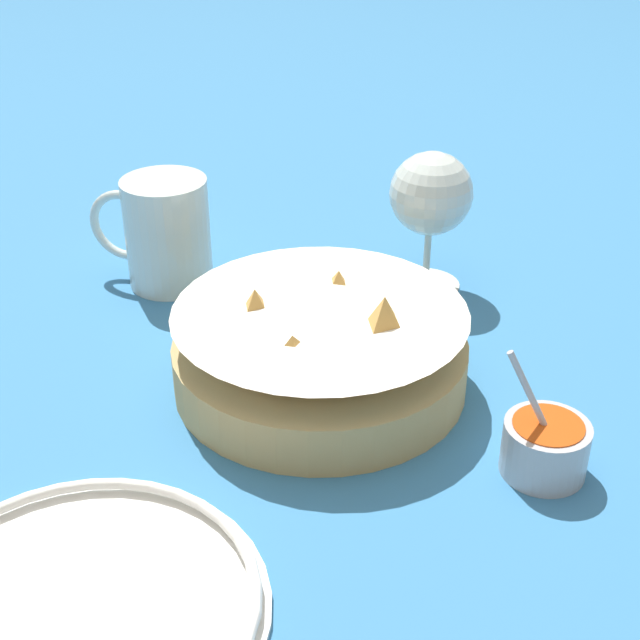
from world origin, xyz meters
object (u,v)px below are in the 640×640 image
sauce_cup (545,445)px  beer_mug (166,236)px  wine_glass (431,198)px  food_basket (321,351)px  side_plate (75,608)px

sauce_cup → beer_mug: 0.44m
wine_glass → beer_mug: bearing=13.7°
food_basket → beer_mug: size_ratio=1.92×
sauce_cup → beer_mug: bearing=-28.1°
sauce_cup → food_basket: bearing=-19.6°
beer_mug → sauce_cup: bearing=151.9°
food_basket → side_plate: 0.29m
wine_glass → beer_mug: size_ratio=1.10×
wine_glass → food_basket: bearing=74.3°
food_basket → sauce_cup: 0.20m
sauce_cup → side_plate: sauce_cup is taller
sauce_cup → beer_mug: size_ratio=0.78×
food_basket → side_plate: food_basket is taller
food_basket → beer_mug: beer_mug is taller
food_basket → wine_glass: 0.22m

